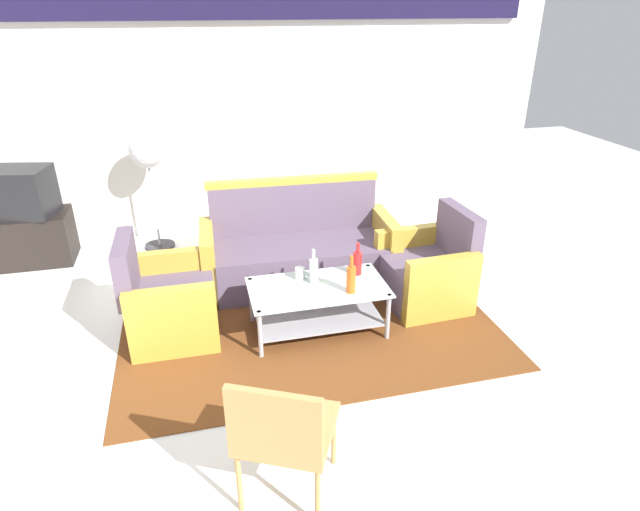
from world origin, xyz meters
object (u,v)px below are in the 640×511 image
at_px(bottle_clear, 314,270).
at_px(television, 19,192).
at_px(couch, 299,252).
at_px(armchair_right, 427,272).
at_px(armchair_left, 169,303).
at_px(bottle_orange, 351,279).
at_px(coffee_table, 318,302).
at_px(bottle_green, 314,267).
at_px(wicker_chair, 283,430).
at_px(bottle_red, 357,263).
at_px(tv_stand, 31,238).
at_px(pedestal_fan, 147,158).
at_px(cup, 300,273).

height_order(bottle_clear, television, television).
xyz_separation_m(couch, armchair_right, (1.04, -0.63, -0.03)).
height_order(armchair_left, bottle_orange, armchair_left).
distance_m(couch, bottle_orange, 1.06).
distance_m(coffee_table, bottle_green, 0.28).
bearing_deg(armchair_left, wicker_chair, 18.93).
relative_size(armchair_left, bottle_red, 3.02).
distance_m(bottle_red, tv_stand, 3.48).
bearing_deg(bottle_clear, pedestal_fan, 123.55).
xyz_separation_m(bottle_red, television, (-2.94, 1.84, 0.24)).
distance_m(bottle_green, pedestal_fan, 2.33).
bearing_deg(cup, wicker_chair, -104.86).
xyz_separation_m(couch, bottle_orange, (0.21, -1.01, 0.21)).
relative_size(couch, bottle_green, 7.65).
distance_m(armchair_left, armchair_right, 2.23).
distance_m(couch, armchair_right, 1.22).
distance_m(pedestal_fan, wicker_chair, 3.69).
distance_m(bottle_green, wicker_chair, 1.82).
relative_size(armchair_left, bottle_orange, 2.72).
distance_m(bottle_red, television, 3.48).
bearing_deg(armchair_left, bottle_orange, 74.91).
distance_m(armchair_left, tv_stand, 2.22).
bearing_deg(tv_stand, wicker_chair, -60.47).
bearing_deg(bottle_green, bottle_clear, -105.27).
bearing_deg(bottle_red, television, 147.91).
xyz_separation_m(bottle_green, pedestal_fan, (-1.32, 1.86, 0.51)).
relative_size(bottle_orange, pedestal_fan, 0.25).
height_order(armchair_right, pedestal_fan, pedestal_fan).
distance_m(coffee_table, bottle_orange, 0.38).
bearing_deg(bottle_red, bottle_clear, -170.92).
bearing_deg(tv_stand, armchair_right, -25.58).
xyz_separation_m(couch, coffee_table, (-0.02, -0.87, -0.04)).
height_order(armchair_left, pedestal_fan, pedestal_fan).
bearing_deg(cup, coffee_table, -55.75).
bearing_deg(tv_stand, bottle_red, -32.05).
bearing_deg(wicker_chair, bottle_red, 87.55).
relative_size(bottle_green, bottle_clear, 0.80).
bearing_deg(television, bottle_red, 160.06).
relative_size(coffee_table, bottle_orange, 3.52).
bearing_deg(bottle_green, television, 144.91).
relative_size(coffee_table, wicker_chair, 1.31).
relative_size(bottle_red, television, 0.41).
xyz_separation_m(bottle_red, bottle_green, (-0.36, 0.03, -0.02)).
xyz_separation_m(armchair_left, armchair_right, (2.23, -0.01, 0.00)).
xyz_separation_m(armchair_left, bottle_orange, (1.40, -0.39, 0.24)).
bearing_deg(bottle_green, bottle_red, -5.16).
xyz_separation_m(coffee_table, bottle_green, (0.01, 0.16, 0.23)).
bearing_deg(bottle_red, tv_stand, 147.95).
relative_size(bottle_green, pedestal_fan, 0.19).
height_order(bottle_red, tv_stand, bottle_red).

